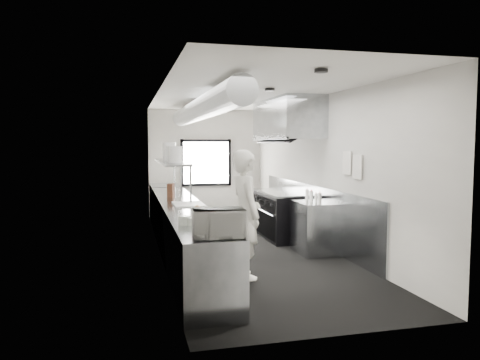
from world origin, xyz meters
TOP-DOWN VIEW (x-y plane):
  - floor at (0.00, 0.00)m, footprint 3.00×8.00m
  - ceiling at (0.00, 0.00)m, footprint 3.00×8.00m
  - wall_back at (0.00, 4.00)m, footprint 3.00×0.02m
  - wall_front at (0.00, -4.00)m, footprint 3.00×0.02m
  - wall_left at (-1.50, 0.00)m, footprint 0.02×8.00m
  - wall_right at (1.50, 0.00)m, footprint 0.02×8.00m
  - wall_cladding at (1.48, 0.30)m, footprint 0.03×5.50m
  - hvac_duct at (-0.70, 0.40)m, footprint 0.40×6.40m
  - service_window at (0.00, 3.96)m, footprint 1.36×0.05m
  - exhaust_hood at (1.10, 0.70)m, footprint 0.81×2.20m
  - prep_counter at (-1.15, -0.50)m, footprint 0.70×6.00m
  - pass_shelf at (-1.19, 1.00)m, footprint 0.45×3.00m
  - range at (1.04, 0.70)m, footprint 0.88×1.60m
  - bottle_station at (1.15, -0.70)m, footprint 0.65×0.80m
  - far_work_table at (-1.15, 3.20)m, footprint 0.70×1.20m
  - notice_sheet_a at (1.47, -1.20)m, footprint 0.02×0.28m
  - notice_sheet_b at (1.47, -1.55)m, footprint 0.02×0.28m
  - line_cook at (-0.41, -1.82)m, footprint 0.51×0.71m
  - microwave at (-1.08, -3.23)m, footprint 0.53×0.41m
  - deli_tub_a at (-1.35, -2.37)m, footprint 0.19×0.19m
  - deli_tub_b at (-1.27, -2.41)m, footprint 0.14×0.14m
  - newspaper at (-1.03, -1.79)m, footprint 0.38×0.45m
  - small_plate at (-1.03, -1.36)m, footprint 0.22×0.22m
  - pastry at (-1.03, -1.36)m, footprint 0.09×0.09m
  - cutting_board at (-1.06, -0.54)m, footprint 0.49×0.66m
  - knife_block at (-1.24, 0.64)m, footprint 0.16×0.25m
  - plate_stack_a at (-1.20, 0.19)m, footprint 0.33×0.33m
  - plate_stack_b at (-1.18, 0.82)m, footprint 0.24×0.24m
  - plate_stack_c at (-1.20, 1.29)m, footprint 0.34×0.34m
  - plate_stack_d at (-1.20, 1.78)m, footprint 0.26×0.26m
  - squeeze_bottle_a at (1.08, -1.00)m, footprint 0.07×0.07m
  - squeeze_bottle_b at (1.10, -0.82)m, footprint 0.06×0.06m
  - squeeze_bottle_c at (1.06, -0.68)m, footprint 0.08×0.08m
  - squeeze_bottle_d at (1.11, -0.59)m, footprint 0.07×0.07m
  - squeeze_bottle_e at (1.09, -0.43)m, footprint 0.08×0.08m

SIDE VIEW (x-z plane):
  - floor at x=0.00m, z-range -0.01..0.01m
  - prep_counter at x=-1.15m, z-range 0.00..0.90m
  - bottle_station at x=1.15m, z-range 0.00..0.90m
  - far_work_table at x=-1.15m, z-range 0.00..0.90m
  - range at x=1.04m, z-range 0.00..0.94m
  - wall_cladding at x=1.48m, z-range 0.00..1.10m
  - newspaper at x=-1.03m, z-range 0.90..0.91m
  - small_plate at x=-1.03m, z-range 0.90..0.92m
  - cutting_board at x=-1.06m, z-range 0.90..0.92m
  - line_cook at x=-0.41m, z-range 0.00..1.83m
  - deli_tub_b at x=-1.27m, z-range 0.90..0.99m
  - deli_tub_a at x=-1.35m, z-range 0.90..1.01m
  - pastry at x=-1.03m, z-range 0.92..1.01m
  - squeeze_bottle_b at x=1.10m, z-range 0.90..1.06m
  - squeeze_bottle_d at x=1.11m, z-range 0.90..1.08m
  - squeeze_bottle_e at x=1.09m, z-range 0.90..1.09m
  - squeeze_bottle_a at x=1.08m, z-range 0.90..1.09m
  - squeeze_bottle_c at x=1.06m, z-range 0.90..1.09m
  - knife_block at x=-1.24m, z-range 0.90..1.16m
  - microwave at x=-1.08m, z-range 0.90..1.21m
  - service_window at x=0.00m, z-range 0.77..2.02m
  - wall_back at x=0.00m, z-range 0.00..2.80m
  - wall_front at x=0.00m, z-range 0.00..2.80m
  - wall_left at x=-1.50m, z-range 0.00..2.80m
  - wall_right at x=1.50m, z-range 0.00..2.80m
  - pass_shelf at x=-1.19m, z-range 1.20..1.88m
  - notice_sheet_b at x=1.47m, z-range 1.36..1.74m
  - notice_sheet_a at x=1.47m, z-range 1.41..1.79m
  - plate_stack_b at x=-1.18m, z-range 1.57..1.86m
  - plate_stack_a at x=-1.20m, z-range 1.57..1.87m
  - plate_stack_d at x=-1.20m, z-range 1.57..1.91m
  - plate_stack_c at x=-1.20m, z-range 1.57..1.94m
  - exhaust_hood at x=1.10m, z-range 1.95..2.83m
  - hvac_duct at x=-0.70m, z-range 2.35..2.75m
  - ceiling at x=0.00m, z-range 2.79..2.80m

